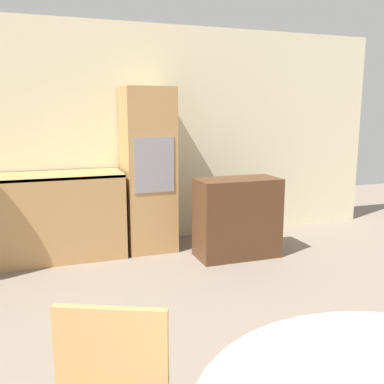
# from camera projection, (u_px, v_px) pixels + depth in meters

# --- Properties ---
(wall_back) EXTENTS (6.99, 0.05, 2.60)m
(wall_back) POSITION_uv_depth(u_px,v_px,m) (117.00, 136.00, 5.05)
(wall_back) COLOR beige
(wall_back) RESTS_ON ground_plane
(oven_unit) EXTENTS (0.55, 0.59, 1.85)m
(oven_unit) POSITION_uv_depth(u_px,v_px,m) (148.00, 170.00, 4.90)
(oven_unit) COLOR tan
(oven_unit) RESTS_ON ground_plane
(sideboard) EXTENTS (0.90, 0.45, 0.87)m
(sideboard) POSITION_uv_depth(u_px,v_px,m) (237.00, 218.00, 4.71)
(sideboard) COLOR #51331E
(sideboard) RESTS_ON ground_plane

